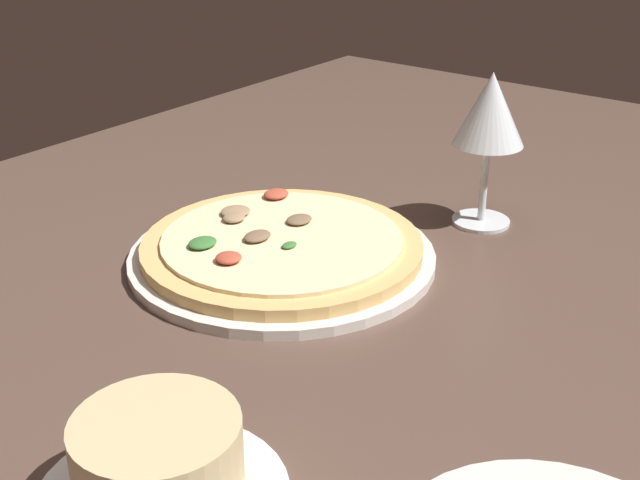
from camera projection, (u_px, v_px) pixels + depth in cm
name	position (u px, v px, depth cm)	size (l,w,h in cm)	color
dining_table	(359.00, 294.00, 80.55)	(150.00, 110.00, 4.00)	brown
pizza_main	(282.00, 250.00, 82.05)	(29.73, 29.73, 3.39)	silver
ramekin_on_saucer	(159.00, 470.00, 50.74)	(15.75, 15.75, 6.26)	white
wine_glass_far	(490.00, 114.00, 85.89)	(7.35, 7.35, 16.40)	silver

